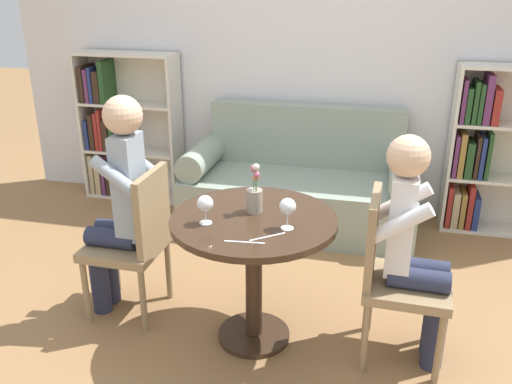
# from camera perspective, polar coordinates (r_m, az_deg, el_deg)

# --- Properties ---
(ground_plane) EXTENTS (16.00, 16.00, 0.00)m
(ground_plane) POSITION_cam_1_polar(r_m,az_deg,el_deg) (3.15, -0.22, -14.97)
(ground_plane) COLOR olive
(back_wall) EXTENTS (5.20, 0.05, 2.70)m
(back_wall) POSITION_cam_1_polar(r_m,az_deg,el_deg) (4.50, 5.93, 14.87)
(back_wall) COLOR silver
(back_wall) RESTS_ON ground_plane
(round_table) EXTENTS (0.86, 0.86, 0.74)m
(round_table) POSITION_cam_1_polar(r_m,az_deg,el_deg) (2.84, -0.24, -5.67)
(round_table) COLOR #382619
(round_table) RESTS_ON ground_plane
(couch) EXTENTS (1.80, 0.80, 0.92)m
(couch) POSITION_cam_1_polar(r_m,az_deg,el_deg) (4.34, 4.62, 0.47)
(couch) COLOR gray
(couch) RESTS_ON ground_plane
(bookshelf_left) EXTENTS (0.87, 0.28, 1.29)m
(bookshelf_left) POSITION_cam_1_polar(r_m,az_deg,el_deg) (4.99, -14.04, 6.36)
(bookshelf_left) COLOR silver
(bookshelf_left) RESTS_ON ground_plane
(bookshelf_right) EXTENTS (0.87, 0.28, 1.29)m
(bookshelf_right) POSITION_cam_1_polar(r_m,az_deg,el_deg) (4.52, 23.54, 3.86)
(bookshelf_right) COLOR silver
(bookshelf_right) RESTS_ON ground_plane
(chair_left) EXTENTS (0.43, 0.43, 0.90)m
(chair_left) POSITION_cam_1_polar(r_m,az_deg,el_deg) (3.18, -12.53, -4.67)
(chair_left) COLOR #937A56
(chair_left) RESTS_ON ground_plane
(chair_right) EXTENTS (0.43, 0.43, 0.90)m
(chair_right) POSITION_cam_1_polar(r_m,az_deg,el_deg) (2.86, 14.23, -8.08)
(chair_right) COLOR #937A56
(chair_right) RESTS_ON ground_plane
(person_left) EXTENTS (0.42, 0.35, 1.31)m
(person_left) POSITION_cam_1_polar(r_m,az_deg,el_deg) (3.13, -14.21, -1.01)
(person_left) COLOR #282D47
(person_left) RESTS_ON ground_plane
(person_right) EXTENTS (0.42, 0.35, 1.21)m
(person_right) POSITION_cam_1_polar(r_m,az_deg,el_deg) (2.78, 16.38, -5.54)
(person_right) COLOR #282D47
(person_right) RESTS_ON ground_plane
(wine_glass_left) EXTENTS (0.08, 0.08, 0.15)m
(wine_glass_left) POSITION_cam_1_polar(r_m,az_deg,el_deg) (2.68, -5.38, -1.27)
(wine_glass_left) COLOR white
(wine_glass_left) RESTS_ON round_table
(wine_glass_right) EXTENTS (0.08, 0.08, 0.16)m
(wine_glass_right) POSITION_cam_1_polar(r_m,az_deg,el_deg) (2.61, 3.35, -1.64)
(wine_glass_right) COLOR white
(wine_glass_right) RESTS_ON round_table
(flower_vase) EXTENTS (0.08, 0.08, 0.27)m
(flower_vase) POSITION_cam_1_polar(r_m,az_deg,el_deg) (2.80, -0.15, -0.39)
(flower_vase) COLOR #9E9384
(flower_vase) RESTS_ON round_table
(knife_left_setting) EXTENTS (0.19, 0.03, 0.00)m
(knife_left_setting) POSITION_cam_1_polar(r_m,az_deg,el_deg) (2.52, -1.22, -5.30)
(knife_left_setting) COLOR silver
(knife_left_setting) RESTS_ON round_table
(fork_left_setting) EXTENTS (0.15, 0.13, 0.00)m
(fork_left_setting) POSITION_cam_1_polar(r_m,az_deg,el_deg) (2.57, 1.23, -4.73)
(fork_left_setting) COLOR silver
(fork_left_setting) RESTS_ON round_table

